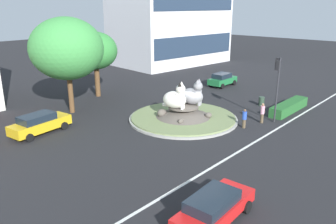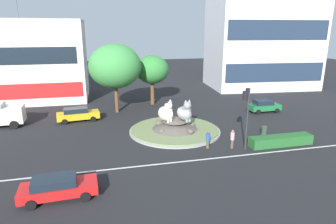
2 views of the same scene
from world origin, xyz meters
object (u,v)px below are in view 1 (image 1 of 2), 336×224
broadleaf_tree_behind_island (95,51)px  cat_statue_white (176,98)px  litter_bin (261,101)px  second_tree_near_tower (67,49)px  pedestrian_pink_shirt (262,113)px  traffic_light_mast (277,76)px  parked_car_right (40,123)px  cat_statue_grey (193,95)px  hatchback_near_shophouse (222,79)px  sedan_on_far_lane (214,207)px  pedestrian_blue_shirt (244,118)px

broadleaf_tree_behind_island → cat_statue_white: bearing=-93.8°
litter_bin → second_tree_near_tower: bearing=138.9°
cat_statue_white → pedestrian_pink_shirt: 7.54m
traffic_light_mast → parked_car_right: size_ratio=1.13×
cat_statue_white → cat_statue_grey: bearing=57.9°
cat_statue_grey → traffic_light_mast: (3.73, -5.92, 1.97)m
hatchback_near_shophouse → parked_car_right: size_ratio=0.82×
pedestrian_pink_shirt → sedan_on_far_lane: bearing=-80.6°
second_tree_near_tower → litter_bin: second_tree_near_tower is taller
sedan_on_far_lane → parked_car_right: (0.26, 16.76, 0.07)m
traffic_light_mast → pedestrian_blue_shirt: size_ratio=3.45×
sedan_on_far_lane → hatchback_near_shophouse: bearing=29.7°
cat_statue_white → litter_bin: (9.57, -3.20, -1.66)m
cat_statue_grey → parked_car_right: (-11.18, 6.56, -1.26)m
cat_statue_white → sedan_on_far_lane: cat_statue_white is taller
second_tree_near_tower → pedestrian_blue_shirt: bearing=-63.4°
pedestrian_blue_shirt → sedan_on_far_lane: 13.33m
cat_statue_grey → broadleaf_tree_behind_island: (-1.11, 12.52, 2.90)m
cat_statue_grey → second_tree_near_tower: 12.08m
parked_car_right → traffic_light_mast: bearing=-46.9°
pedestrian_pink_shirt → litter_bin: bearing=108.1°
cat_statue_white → broadleaf_tree_behind_island: broadleaf_tree_behind_island is taller
hatchback_near_shophouse → traffic_light_mast: bearing=-127.9°
hatchback_near_shophouse → sedan_on_far_lane: bearing=-147.1°
cat_statue_grey → traffic_light_mast: bearing=15.5°
broadleaf_tree_behind_island → litter_bin: 18.23m
cat_statue_white → traffic_light_mast: (5.65, -6.31, 1.96)m
cat_statue_white → litter_bin: bearing=51.0°
sedan_on_far_lane → hatchback_near_shophouse: (23.78, 15.18, 0.06)m
pedestrian_pink_shirt → hatchback_near_shophouse: 13.95m
cat_statue_grey → pedestrian_blue_shirt: size_ratio=1.53×
second_tree_near_tower → hatchback_near_shophouse: 19.94m
second_tree_near_tower → cat_statue_white: bearing=-63.7°
cat_statue_grey → second_tree_near_tower: bearing=-162.7°
traffic_light_mast → second_tree_near_tower: bearing=29.8°
broadleaf_tree_behind_island → pedestrian_blue_shirt: size_ratio=4.34×
parked_car_right → hatchback_near_shophouse: bearing=-10.8°
pedestrian_blue_shirt → parked_car_right: pedestrian_blue_shirt is taller
second_tree_near_tower → broadleaf_tree_behind_island: bearing=29.9°
sedan_on_far_lane → litter_bin: bearing=18.3°
cat_statue_grey → broadleaf_tree_behind_island: size_ratio=0.35×
pedestrian_blue_shirt → pedestrian_pink_shirt: (2.15, -0.50, 0.08)m
cat_statue_white → pedestrian_pink_shirt: cat_statue_white is taller
hatchback_near_shophouse → litter_bin: hatchback_near_shophouse is taller
litter_bin → broadleaf_tree_behind_island: bearing=119.7°
cat_statue_white → pedestrian_blue_shirt: cat_statue_white is taller
cat_statue_grey → hatchback_near_shophouse: size_ratio=0.61×
parked_car_right → broadleaf_tree_behind_island: bearing=23.7°
pedestrian_blue_shirt → cat_statue_white: bearing=178.9°
traffic_light_mast → pedestrian_pink_shirt: (-0.85, 0.62, -3.14)m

